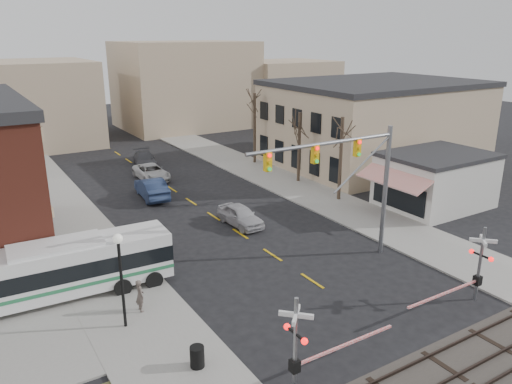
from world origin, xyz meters
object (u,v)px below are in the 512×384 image
(car_c, at_px, (151,172))
(car_d, at_px, (145,159))
(rr_crossing_west, at_px, (304,343))
(trash_bin, at_px, (197,357))
(car_a, at_px, (240,215))
(traffic_signal_mast, at_px, (353,170))
(pedestrian_far, at_px, (76,271))
(car_b, at_px, (152,188))
(street_lamp, at_px, (120,262))
(pedestrian_near, at_px, (140,295))
(transit_bus, at_px, (59,269))
(rr_crossing_east, at_px, (474,267))

(car_c, relative_size, car_d, 1.04)
(rr_crossing_west, relative_size, trash_bin, 6.15)
(trash_bin, height_order, car_a, car_a)
(traffic_signal_mast, bearing_deg, pedestrian_far, 159.22)
(car_b, xyz_separation_m, car_d, (3.11, 10.40, -0.14))
(trash_bin, bearing_deg, street_lamp, 109.58)
(trash_bin, height_order, pedestrian_far, pedestrian_far)
(pedestrian_far, bearing_deg, pedestrian_near, -118.54)
(car_d, relative_size, pedestrian_far, 3.21)
(transit_bus, bearing_deg, pedestrian_far, 45.44)
(traffic_signal_mast, relative_size, pedestrian_far, 6.52)
(pedestrian_far, bearing_deg, rr_crossing_west, -119.43)
(rr_crossing_west, height_order, car_a, rr_crossing_west)
(transit_bus, height_order, pedestrian_near, transit_bus)
(rr_crossing_east, bearing_deg, traffic_signal_mast, 107.83)
(rr_crossing_east, bearing_deg, transit_bus, 147.37)
(car_d, bearing_deg, rr_crossing_west, -87.79)
(rr_crossing_east, xyz_separation_m, street_lamp, (-15.74, 6.92, 1.43))
(car_c, bearing_deg, car_b, -109.76)
(car_c, distance_m, pedestrian_near, 23.73)
(street_lamp, distance_m, car_a, 14.26)
(car_b, bearing_deg, pedestrian_far, 59.91)
(transit_bus, relative_size, car_a, 2.67)
(rr_crossing_west, relative_size, car_c, 1.11)
(rr_crossing_east, bearing_deg, street_lamp, 156.27)
(car_d, bearing_deg, traffic_signal_mast, -72.54)
(car_a, relative_size, car_c, 0.85)
(car_a, relative_size, car_b, 0.83)
(car_a, relative_size, car_d, 0.88)
(traffic_signal_mast, distance_m, car_d, 28.81)
(car_b, relative_size, pedestrian_near, 3.12)
(street_lamp, bearing_deg, car_a, 37.50)
(car_c, relative_size, pedestrian_near, 3.06)
(car_c, xyz_separation_m, pedestrian_far, (-10.78, -17.57, 0.18))
(transit_bus, xyz_separation_m, rr_crossing_west, (6.55, -11.96, 0.30))
(transit_bus, xyz_separation_m, car_b, (9.87, 13.38, -0.81))
(pedestrian_far, bearing_deg, traffic_signal_mast, -73.41)
(pedestrian_near, bearing_deg, rr_crossing_east, -119.13)
(car_a, xyz_separation_m, pedestrian_far, (-12.04, -3.12, 0.15))
(trash_bin, height_order, car_d, car_d)
(street_lamp, height_order, car_a, street_lamp)
(traffic_signal_mast, distance_m, rr_crossing_west, 12.23)
(transit_bus, relative_size, rr_crossing_west, 2.04)
(rr_crossing_west, xyz_separation_m, pedestrian_near, (-3.56, 8.50, -1.02))
(traffic_signal_mast, xyz_separation_m, car_b, (-5.61, 17.86, -4.88))
(car_c, bearing_deg, pedestrian_far, -121.16)
(transit_bus, xyz_separation_m, street_lamp, (1.93, -4.39, 1.73))
(traffic_signal_mast, xyz_separation_m, street_lamp, (-13.55, 0.09, -2.34))
(trash_bin, bearing_deg, car_a, 53.69)
(pedestrian_near, bearing_deg, car_c, -22.71)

